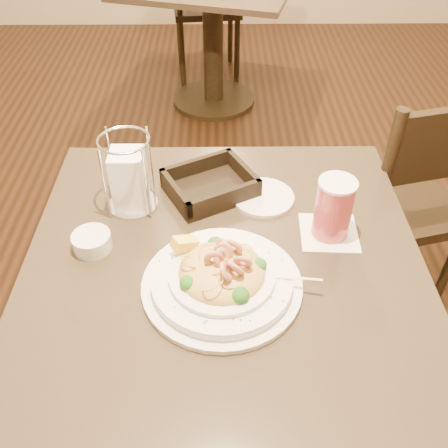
{
  "coord_description": "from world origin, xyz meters",
  "views": [
    {
      "loc": [
        -0.01,
        -0.79,
        1.55
      ],
      "look_at": [
        0.0,
        0.02,
        0.83
      ],
      "focal_mm": 40.0,
      "sensor_mm": 36.0,
      "label": 1
    }
  ],
  "objects_px": {
    "pasta_bowl": "(222,277)",
    "napkin_caddy": "(129,178)",
    "butter_ramekin": "(92,241)",
    "background_table": "(213,21)",
    "bread_basket": "(210,186)",
    "side_plate": "(263,197)",
    "dining_chair_near": "(401,200)",
    "main_table": "(224,320)",
    "drink_glass": "(333,209)",
    "dining_chair_far": "(207,2)"
  },
  "relations": [
    {
      "from": "dining_chair_near",
      "to": "side_plate",
      "type": "relative_size",
      "value": 5.84
    },
    {
      "from": "pasta_bowl",
      "to": "side_plate",
      "type": "distance_m",
      "value": 0.32
    },
    {
      "from": "napkin_caddy",
      "to": "side_plate",
      "type": "relative_size",
      "value": 1.24
    },
    {
      "from": "background_table",
      "to": "drink_glass",
      "type": "bearing_deg",
      "value": -81.88
    },
    {
      "from": "dining_chair_near",
      "to": "side_plate",
      "type": "distance_m",
      "value": 0.63
    },
    {
      "from": "pasta_bowl",
      "to": "side_plate",
      "type": "relative_size",
      "value": 2.37
    },
    {
      "from": "main_table",
      "to": "bread_basket",
      "type": "xyz_separation_m",
      "value": [
        -0.03,
        0.23,
        0.26
      ]
    },
    {
      "from": "butter_ramekin",
      "to": "background_table",
      "type": "bearing_deg",
      "value": 83.01
    },
    {
      "from": "bread_basket",
      "to": "napkin_caddy",
      "type": "height_order",
      "value": "napkin_caddy"
    },
    {
      "from": "main_table",
      "to": "background_table",
      "type": "height_order",
      "value": "same"
    },
    {
      "from": "main_table",
      "to": "drink_glass",
      "type": "bearing_deg",
      "value": 16.47
    },
    {
      "from": "main_table",
      "to": "pasta_bowl",
      "type": "height_order",
      "value": "pasta_bowl"
    },
    {
      "from": "side_plate",
      "to": "dining_chair_far",
      "type": "bearing_deg",
      "value": 94.63
    },
    {
      "from": "pasta_bowl",
      "to": "butter_ramekin",
      "type": "bearing_deg",
      "value": 157.62
    },
    {
      "from": "dining_chair_far",
      "to": "main_table",
      "type": "bearing_deg",
      "value": 85.97
    },
    {
      "from": "dining_chair_far",
      "to": "butter_ramekin",
      "type": "bearing_deg",
      "value": 79.02
    },
    {
      "from": "drink_glass",
      "to": "bread_basket",
      "type": "xyz_separation_m",
      "value": [
        -0.28,
        0.16,
        -0.05
      ]
    },
    {
      "from": "main_table",
      "to": "dining_chair_near",
      "type": "distance_m",
      "value": 0.78
    },
    {
      "from": "bread_basket",
      "to": "napkin_caddy",
      "type": "bearing_deg",
      "value": -165.98
    },
    {
      "from": "main_table",
      "to": "side_plate",
      "type": "distance_m",
      "value": 0.33
    },
    {
      "from": "main_table",
      "to": "butter_ramekin",
      "type": "relative_size",
      "value": 10.15
    },
    {
      "from": "pasta_bowl",
      "to": "napkin_caddy",
      "type": "xyz_separation_m",
      "value": [
        -0.22,
        0.28,
        0.05
      ]
    },
    {
      "from": "background_table",
      "to": "butter_ramekin",
      "type": "relative_size",
      "value": 12.54
    },
    {
      "from": "drink_glass",
      "to": "napkin_caddy",
      "type": "xyz_separation_m",
      "value": [
        -0.48,
        0.11,
        0.01
      ]
    },
    {
      "from": "dining_chair_near",
      "to": "napkin_caddy",
      "type": "height_order",
      "value": "napkin_caddy"
    },
    {
      "from": "napkin_caddy",
      "to": "dining_chair_far",
      "type": "bearing_deg",
      "value": 86.42
    },
    {
      "from": "main_table",
      "to": "drink_glass",
      "type": "distance_m",
      "value": 0.41
    },
    {
      "from": "main_table",
      "to": "pasta_bowl",
      "type": "bearing_deg",
      "value": -93.51
    },
    {
      "from": "pasta_bowl",
      "to": "napkin_caddy",
      "type": "relative_size",
      "value": 1.91
    },
    {
      "from": "dining_chair_near",
      "to": "drink_glass",
      "type": "distance_m",
      "value": 0.64
    },
    {
      "from": "napkin_caddy",
      "to": "pasta_bowl",
      "type": "bearing_deg",
      "value": -51.06
    },
    {
      "from": "dining_chair_near",
      "to": "dining_chair_far",
      "type": "relative_size",
      "value": 1.0
    },
    {
      "from": "dining_chair_far",
      "to": "napkin_caddy",
      "type": "bearing_deg",
      "value": 80.48
    },
    {
      "from": "background_table",
      "to": "butter_ramekin",
      "type": "xyz_separation_m",
      "value": [
        -0.26,
        -2.1,
        0.26
      ]
    },
    {
      "from": "background_table",
      "to": "napkin_caddy",
      "type": "xyz_separation_m",
      "value": [
        -0.18,
        -1.95,
        0.32
      ]
    },
    {
      "from": "main_table",
      "to": "butter_ramekin",
      "type": "bearing_deg",
      "value": 174.15
    },
    {
      "from": "dining_chair_far",
      "to": "bread_basket",
      "type": "relative_size",
      "value": 3.51
    },
    {
      "from": "dining_chair_far",
      "to": "side_plate",
      "type": "bearing_deg",
      "value": 88.69
    },
    {
      "from": "main_table",
      "to": "dining_chair_near",
      "type": "relative_size",
      "value": 0.97
    },
    {
      "from": "pasta_bowl",
      "to": "butter_ramekin",
      "type": "distance_m",
      "value": 0.32
    },
    {
      "from": "background_table",
      "to": "dining_chair_near",
      "type": "relative_size",
      "value": 1.2
    },
    {
      "from": "main_table",
      "to": "napkin_caddy",
      "type": "bearing_deg",
      "value": 141.03
    },
    {
      "from": "main_table",
      "to": "background_table",
      "type": "distance_m",
      "value": 2.13
    },
    {
      "from": "main_table",
      "to": "napkin_caddy",
      "type": "height_order",
      "value": "napkin_caddy"
    },
    {
      "from": "background_table",
      "to": "butter_ramekin",
      "type": "height_order",
      "value": "butter_ramekin"
    },
    {
      "from": "background_table",
      "to": "side_plate",
      "type": "relative_size",
      "value": 6.99
    },
    {
      "from": "dining_chair_far",
      "to": "pasta_bowl",
      "type": "distance_m",
      "value": 2.62
    },
    {
      "from": "dining_chair_near",
      "to": "pasta_bowl",
      "type": "xyz_separation_m",
      "value": [
        -0.61,
        -0.6,
        0.28
      ]
    },
    {
      "from": "dining_chair_far",
      "to": "butter_ramekin",
      "type": "height_order",
      "value": "dining_chair_far"
    },
    {
      "from": "background_table",
      "to": "pasta_bowl",
      "type": "bearing_deg",
      "value": -89.01
    }
  ]
}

